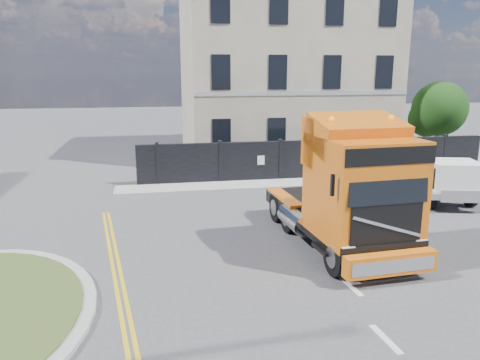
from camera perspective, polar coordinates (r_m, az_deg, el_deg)
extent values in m
plane|color=#424244|center=(14.32, -1.20, -8.87)|extent=(120.00, 120.00, 0.00)
cube|color=black|center=(23.95, 9.51, 2.47)|extent=(18.00, 0.25, 2.00)
cube|color=silver|center=(28.01, 26.10, 2.84)|extent=(2.60, 0.12, 2.00)
cube|color=#C1B899|center=(30.70, 4.95, 13.36)|extent=(12.00, 10.00, 11.00)
cylinder|color=#382619|center=(30.40, 22.82, 4.25)|extent=(0.24, 0.24, 2.40)
sphere|color=black|center=(30.19, 23.16, 8.00)|extent=(3.20, 3.20, 3.20)
sphere|color=black|center=(30.31, 21.85, 6.99)|extent=(2.20, 2.20, 2.20)
cube|color=#999993|center=(23.32, 10.17, -0.21)|extent=(20.00, 1.60, 0.12)
cube|color=black|center=(15.47, 11.22, -4.44)|extent=(2.91, 6.55, 0.46)
cube|color=#D8630F|center=(13.57, 14.70, -0.86)|extent=(2.71, 2.81, 2.84)
cube|color=#D8630F|center=(14.27, 12.91, 4.70)|extent=(2.59, 1.08, 1.42)
cube|color=black|center=(12.39, 17.70, -0.44)|extent=(2.23, 0.21, 1.07)
cube|color=#D8630F|center=(12.75, 17.83, -9.68)|extent=(2.56, 0.53, 0.56)
cylinder|color=black|center=(12.90, 11.71, -9.18)|extent=(0.40, 1.08, 1.06)
cylinder|color=gray|center=(12.90, 11.71, -9.18)|extent=(0.40, 0.60, 0.58)
cylinder|color=black|center=(13.96, 19.90, -7.96)|extent=(0.40, 1.08, 1.06)
cylinder|color=gray|center=(13.96, 19.90, -7.96)|extent=(0.40, 0.60, 0.58)
cylinder|color=black|center=(16.01, 6.06, -4.52)|extent=(0.40, 1.08, 1.06)
cylinder|color=gray|center=(16.01, 6.06, -4.52)|extent=(0.40, 0.60, 0.58)
cylinder|color=black|center=(16.88, 13.08, -3.86)|extent=(0.40, 1.08, 1.06)
cylinder|color=gray|center=(16.88, 13.08, -3.86)|extent=(0.40, 0.60, 0.58)
cylinder|color=black|center=(17.10, 4.64, -3.33)|extent=(0.40, 1.08, 1.06)
cylinder|color=gray|center=(17.10, 4.64, -3.33)|extent=(0.40, 0.60, 0.58)
cylinder|color=black|center=(17.92, 11.30, -2.78)|extent=(0.40, 1.08, 1.06)
cylinder|color=gray|center=(17.92, 11.30, -2.78)|extent=(0.40, 0.60, 0.58)
cube|color=gray|center=(21.62, 22.23, -0.40)|extent=(2.94, 4.88, 0.24)
cube|color=silver|center=(20.34, 24.52, 0.37)|extent=(2.19, 2.13, 1.24)
cylinder|color=black|center=(20.06, 22.14, -2.38)|extent=(0.24, 0.67, 0.67)
cylinder|color=black|center=(21.08, 26.29, -2.06)|extent=(0.24, 0.67, 0.67)
cylinder|color=black|center=(22.42, 18.27, -0.50)|extent=(0.24, 0.67, 0.67)
cylinder|color=black|center=(23.34, 22.17, -0.29)|extent=(0.24, 0.67, 0.67)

